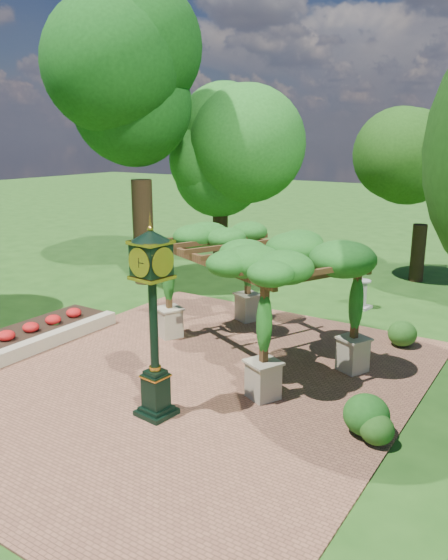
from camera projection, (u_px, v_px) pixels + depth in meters
The scene contains 13 objects.
ground at pixel (165, 396), 12.51m from camera, with size 120.00×120.00×0.00m, color #1E4714.
brick_plaza at pixel (191, 379), 13.32m from camera, with size 10.00×12.00×0.04m, color brown.
border_wall at pixel (48, 341), 15.29m from camera, with size 0.35×5.00×0.40m, color #C6B793.
flower_bed at pixel (27, 336), 15.77m from camera, with size 1.50×5.00×0.36m, color red.
pedestal_clock at pixel (153, 307), 10.99m from camera, with size 0.88×0.88×4.05m.
pergola at pixel (255, 254), 14.27m from camera, with size 6.29×5.29×3.39m.
sundial at pixel (362, 296), 18.79m from camera, with size 0.64×0.64×1.01m.
shrub_front at pixel (377, 429), 10.42m from camera, with size 0.67×0.67×0.60m, color #255518.
shrub_mid at pixel (366, 415), 10.73m from camera, with size 0.92×0.92×0.82m, color #1E5919.
shrub_back at pixel (402, 334), 15.32m from camera, with size 0.80×0.80×0.72m, color #2A611C.
tree_west_near at pixel (138, 94), 20.41m from camera, with size 4.59×4.59×10.69m.
tree_west_far at pixel (220, 146), 23.74m from camera, with size 4.66×4.66×7.80m.
tree_north at pixel (425, 179), 21.47m from camera, with size 3.65×3.65×6.05m.
Camera 1 is at (7.37, -8.83, 5.75)m, focal length 35.00 mm.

